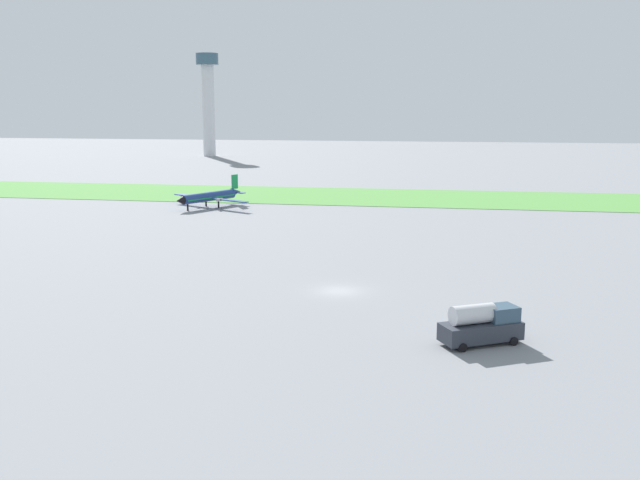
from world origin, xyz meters
TOP-DOWN VIEW (x-y plane):
  - ground_plane at (0.00, 0.00)m, footprint 600.00×600.00m
  - grass_taxiway_strip at (0.00, 75.04)m, footprint 360.00×28.00m
  - airplane_taxiing_turboprop at (-31.97, 54.97)m, footprint 16.87×14.69m
  - fuel_truck_near_gate at (13.44, -14.21)m, footprint 6.85×5.25m
  - control_tower at (-74.40, 182.04)m, footprint 8.00×8.00m

SIDE VIEW (x-z plane):
  - ground_plane at x=0.00m, z-range 0.00..0.00m
  - grass_taxiway_strip at x=0.00m, z-range 0.00..0.08m
  - fuel_truck_near_gate at x=13.44m, z-range -0.06..3.23m
  - airplane_taxiing_turboprop at x=-31.97m, z-range -0.75..4.83m
  - control_tower at x=-74.40m, z-range 3.28..39.90m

